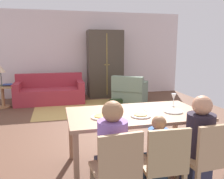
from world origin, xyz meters
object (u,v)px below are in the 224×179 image
dining_chair_woman (207,156)px  wine_glass (174,97)px  plate_near_child (141,116)px  book_lower (8,85)px  armoire (105,64)px  side_table (3,93)px  dining_chair_child (163,162)px  person_man (111,157)px  couch (50,92)px  table_lamp (0,70)px  person_woman (197,148)px  dining_chair_man (117,168)px  armchair (130,93)px  plate_near_woman (173,111)px  person_child (156,159)px  handbag (116,104)px  plate_near_man (101,117)px  book_upper (8,84)px  dining_table (136,118)px

dining_chair_woman → wine_glass: bearing=81.9°
plate_near_child → book_lower: 4.60m
armoire → side_table: size_ratio=3.62×
dining_chair_child → person_man: bearing=160.2°
person_man → dining_chair_child: (0.49, -0.18, -0.02)m
couch → table_lamp: (-1.21, -0.26, 0.71)m
person_woman → dining_chair_man: bearing=-169.7°
armchair → couch: bearing=162.2°
plate_near_woman → dining_chair_woman: size_ratio=0.29×
person_child → armchair: bearing=75.9°
plate_near_child → armoire: armoire is taller
side_table → handbag: (2.89, -0.90, -0.25)m
plate_near_man → person_woman: person_woman is taller
dining_chair_child → couch: 5.04m
person_man → wine_glass: bearing=37.1°
armchair → armoire: (-0.46, 1.18, 0.73)m
dining_chair_woman → armoire: armoire is taller
table_lamp → handbag: (2.89, -0.90, -0.88)m
plate_near_child → book_upper: plate_near_child is taller
plate_near_child → armoire: 4.74m
plate_near_man → armchair: 3.80m
plate_near_woman → handbag: (0.00, 2.99, -0.64)m
person_woman → book_lower: bearing=121.3°
wine_glass → book_upper: bearing=128.9°
dining_chair_woman → dining_chair_child: bearing=-180.0°
dining_chair_man → book_upper: bearing=111.0°
dining_table → person_woman: (0.49, -0.67, -0.18)m
person_woman → table_lamp: 5.33m
armchair → side_table: size_ratio=2.04×
wine_glass → handbag: size_ratio=0.58×
couch → book_lower: 1.13m
dining_chair_child → armchair: 4.31m
plate_near_woman → dining_chair_child: dining_chair_child is taller
plate_near_woman → table_lamp: size_ratio=0.46×
side_table → handbag: bearing=-17.3°
plate_near_child → person_man: size_ratio=0.23×
armchair → handbag: 0.72m
dining_table → book_lower: (-2.26, 3.83, -0.10)m
plate_near_woman → dining_chair_man: (-0.97, -0.75, -0.28)m
armoire → book_lower: 2.93m
table_lamp → plate_near_woman: bearing=-53.4°
dining_chair_woman → person_child: bearing=160.9°
book_upper → dining_chair_man: bearing=-69.0°
plate_near_child → side_table: (-2.40, 3.97, -0.39)m
dining_chair_child → person_child: size_ratio=0.94×
plate_near_woman → wine_glass: (0.15, 0.28, 0.12)m
plate_near_child → wine_glass: 0.74m
wine_glass → armchair: size_ratio=0.16×
dining_chair_man → plate_near_child: bearing=54.2°
book_lower → dining_table: bearing=-59.5°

